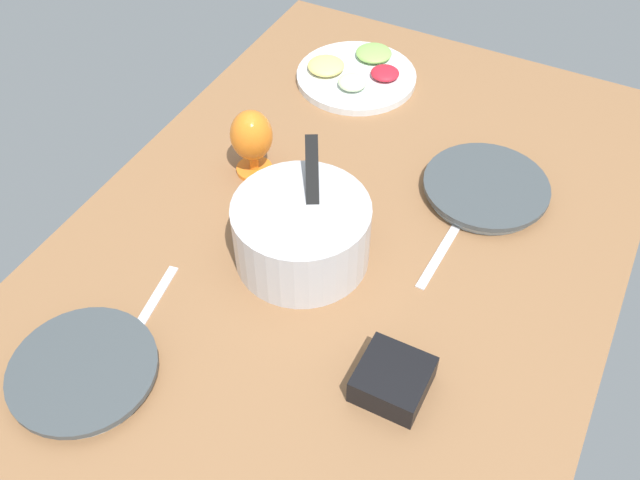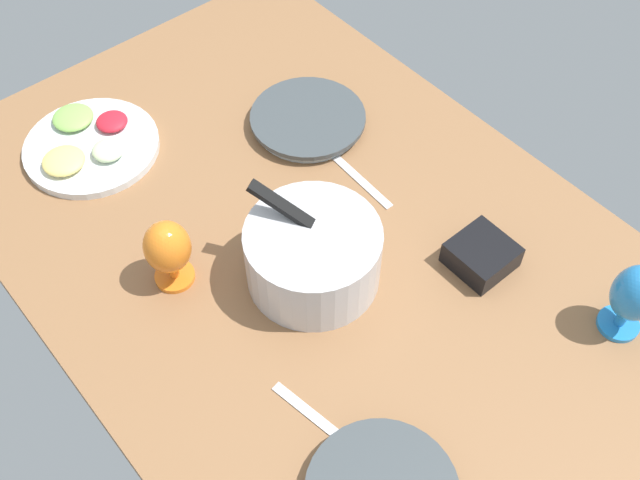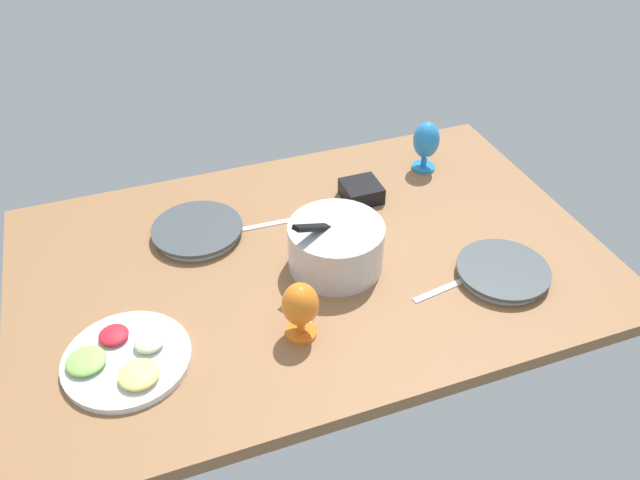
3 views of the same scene
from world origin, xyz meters
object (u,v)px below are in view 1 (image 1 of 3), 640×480
object	(u,v)px
mixing_bowl	(302,231)
fruit_platter	(356,74)
dinner_plate_right	(486,188)
hurricane_glass_orange	(252,138)
dinner_plate_left	(84,372)
square_bowl_black	(393,378)

from	to	relation	value
mixing_bowl	fruit_platter	distance (cm)	60.07
dinner_plate_right	hurricane_glass_orange	bearing A→B (deg)	108.76
dinner_plate_left	fruit_platter	xyz separation A→B (cm)	(97.83, -3.73, 0.00)
fruit_platter	hurricane_glass_orange	xyz separation A→B (cm)	(-40.86, 4.95, 7.60)
mixing_bowl	fruit_platter	bearing A→B (deg)	15.25
dinner_plate_left	hurricane_glass_orange	xyz separation A→B (cm)	(56.97, 1.22, 7.60)
dinner_plate_right	mixing_bowl	size ratio (longest dim) A/B	1.00
dinner_plate_right	hurricane_glass_orange	xyz separation A→B (cm)	(-15.78, 46.46, 7.58)
fruit_platter	hurricane_glass_orange	distance (cm)	41.85
dinner_plate_right	square_bowl_black	world-z (taller)	square_bowl_black
dinner_plate_left	hurricane_glass_orange	world-z (taller)	hurricane_glass_orange
dinner_plate_left	fruit_platter	bearing A→B (deg)	-2.18
square_bowl_black	dinner_plate_left	bearing A→B (deg)	114.78
dinner_plate_right	mixing_bowl	world-z (taller)	mixing_bowl
dinner_plate_right	mixing_bowl	xyz separation A→B (cm)	(-32.63, 25.77, 5.56)
dinner_plate_right	fruit_platter	world-z (taller)	fruit_platter
dinner_plate_left	mixing_bowl	bearing A→B (deg)	-25.88
hurricane_glass_orange	square_bowl_black	world-z (taller)	hurricane_glass_orange
dinner_plate_right	square_bowl_black	distance (cm)	51.45
dinner_plate_left	mixing_bowl	size ratio (longest dim) A/B	0.95
dinner_plate_left	dinner_plate_right	bearing A→B (deg)	-31.87
mixing_bowl	hurricane_glass_orange	size ratio (longest dim) A/B	1.69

